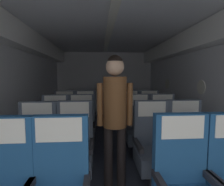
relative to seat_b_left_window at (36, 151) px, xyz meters
The scene contains 15 objects.
ground 1.40m from the seat_b_left_window, 41.78° to the left, with size 3.61×6.76×0.02m, color #2D3342.
fuselage_shell 1.93m from the seat_b_left_window, 49.68° to the left, with size 3.49×6.41×2.29m.
seat_b_left_window is the anchor object (origin of this frame).
seat_b_left_aisle 0.47m from the seat_b_left_window, ahead, with size 0.50×0.51×1.05m.
seat_b_right_aisle 1.97m from the seat_b_left_window, ahead, with size 0.50×0.51×1.05m.
seat_b_right_window 1.49m from the seat_b_left_window, ahead, with size 0.50×0.51×1.05m.
seat_c_left_window 0.86m from the seat_b_left_window, 89.24° to the left, with size 0.50×0.51×1.05m.
seat_c_left_aisle 1.00m from the seat_b_left_window, 61.99° to the left, with size 0.50×0.51×1.05m.
seat_c_right_aisle 2.15m from the seat_b_left_window, 23.97° to the left, with size 0.50×0.51×1.05m.
seat_c_right_window 1.74m from the seat_b_left_window, 30.65° to the left, with size 0.50×0.51×1.05m.
seat_d_left_window 1.73m from the seat_b_left_window, 89.84° to the left, with size 0.50×0.51×1.05m.
seat_d_left_aisle 1.80m from the seat_b_left_window, 74.86° to the left, with size 0.50×0.51×1.05m.
seat_d_right_aisle 2.63m from the seat_b_left_window, 41.42° to the left, with size 0.50×0.51×1.05m.
seat_d_right_window 2.29m from the seat_b_left_window, 49.33° to the left, with size 0.50×0.51×1.05m.
flight_attendant 1.13m from the seat_b_left_window, ahead, with size 0.43×0.28×1.62m.
Camera 1 is at (-0.19, 0.15, 1.37)m, focal length 27.79 mm.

